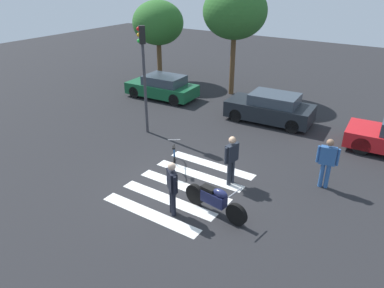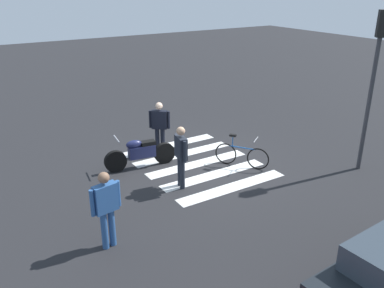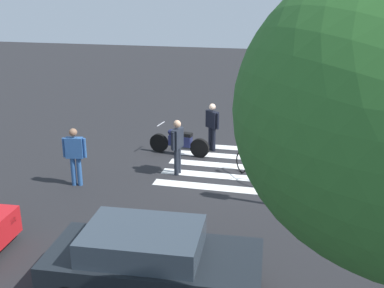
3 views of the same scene
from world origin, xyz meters
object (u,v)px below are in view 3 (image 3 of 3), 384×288
at_px(police_motorcycle, 179,142).
at_px(officer_on_foot, 212,124).
at_px(officer_by_motorcycle, 177,143).
at_px(car_black_suv, 152,264).
at_px(pedestrian_bystander, 75,153).
at_px(leaning_bicycle, 249,166).
at_px(traffic_light_pole, 369,101).

relative_size(police_motorcycle, officer_on_foot, 1.28).
xyz_separation_m(officer_by_motorcycle, car_black_suv, (-1.07, 5.96, -0.33)).
bearing_deg(police_motorcycle, officer_on_foot, -145.98).
bearing_deg(officer_on_foot, pedestrian_bystander, 50.05).
xyz_separation_m(police_motorcycle, pedestrian_bystander, (2.27, 3.24, 0.54)).
bearing_deg(officer_by_motorcycle, police_motorcycle, -77.15).
distance_m(officer_by_motorcycle, car_black_suv, 6.07).
relative_size(police_motorcycle, leaning_bicycle, 1.57).
relative_size(police_motorcycle, officer_by_motorcycle, 1.26).
bearing_deg(traffic_light_pole, car_black_suv, 45.71).
relative_size(officer_by_motorcycle, car_black_suv, 0.43).
xyz_separation_m(pedestrian_bystander, traffic_light_pole, (-7.80, 0.28, 2.03)).
distance_m(police_motorcycle, officer_by_motorcycle, 1.85).
height_order(officer_on_foot, traffic_light_pole, traffic_light_pole).
xyz_separation_m(leaning_bicycle, officer_by_motorcycle, (2.21, 0.17, 0.63)).
relative_size(leaning_bicycle, traffic_light_pole, 0.31).
distance_m(police_motorcycle, officer_on_foot, 1.34).
bearing_deg(leaning_bicycle, traffic_light_pole, 146.11).
distance_m(leaning_bicycle, traffic_light_pole, 4.42).
xyz_separation_m(car_black_suv, traffic_light_pole, (-4.06, -4.17, 2.37)).
height_order(leaning_bicycle, officer_on_foot, officer_on_foot).
height_order(car_black_suv, traffic_light_pole, traffic_light_pole).
bearing_deg(leaning_bicycle, officer_by_motorcycle, 4.35).
bearing_deg(pedestrian_bystander, car_black_suv, 130.05).
bearing_deg(police_motorcycle, officer_by_motorcycle, 102.85).
height_order(leaning_bicycle, traffic_light_pole, traffic_light_pole).
bearing_deg(pedestrian_bystander, officer_on_foot, -129.95).
relative_size(officer_on_foot, traffic_light_pole, 0.37).
height_order(pedestrian_bystander, traffic_light_pole, traffic_light_pole).
height_order(police_motorcycle, car_black_suv, car_black_suv).
xyz_separation_m(police_motorcycle, car_black_suv, (-1.47, 7.69, 0.20)).
distance_m(police_motorcycle, pedestrian_bystander, 4.00).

